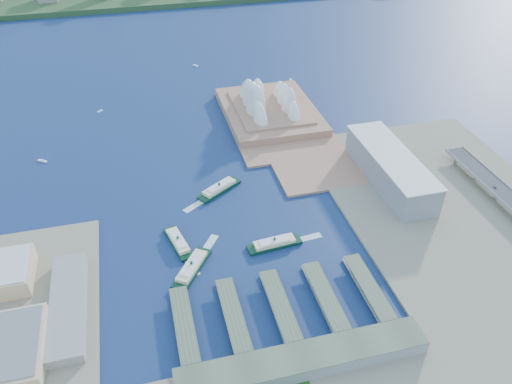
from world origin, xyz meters
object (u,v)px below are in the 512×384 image
object	(u,v)px
ferry_a	(178,240)
ferry_d	(274,242)
toaster_building	(390,168)
car_c	(495,188)
ferry_b	(219,187)
ferry_c	(192,266)
opera_house	(270,96)

from	to	relation	value
ferry_a	ferry_d	distance (m)	97.96
toaster_building	car_c	distance (m)	117.03
ferry_b	car_c	xyz separation A→B (m)	(298.97, -92.90, 10.05)
ferry_a	ferry_c	distance (m)	41.04
ferry_c	ferry_d	distance (m)	87.29
opera_house	ferry_d	xyz separation A→B (m)	(-72.18, -273.32, -26.69)
toaster_building	ferry_d	xyz separation A→B (m)	(-162.18, -73.32, -15.19)
car_c	ferry_d	bearing A→B (deg)	-176.87
opera_house	toaster_building	distance (m)	219.62
ferry_d	car_c	xyz separation A→B (m)	(263.18, 14.41, 10.20)
ferry_b	car_c	bearing A→B (deg)	39.85
ferry_a	ferry_d	xyz separation A→B (m)	(94.21, -26.86, 0.23)
ferry_b	toaster_building	bearing A→B (deg)	47.37
ferry_d	ferry_c	bearing A→B (deg)	94.00
toaster_building	ferry_d	size ratio (longest dim) A/B	2.76
toaster_building	ferry_d	world-z (taller)	toaster_building
opera_house	ferry_a	distance (m)	298.59
ferry_c	car_c	xyz separation A→B (m)	(349.44, 27.82, 9.95)
toaster_building	car_c	xyz separation A→B (m)	(101.00, -58.91, -4.99)
ferry_a	ferry_b	world-z (taller)	ferry_b
ferry_c	ferry_b	bearing A→B (deg)	-77.85
opera_house	ferry_d	distance (m)	283.95
ferry_b	ferry_c	xyz separation A→B (m)	(-50.47, -120.72, 0.10)
toaster_building	ferry_d	distance (m)	178.64
opera_house	ferry_b	world-z (taller)	opera_house
toaster_building	ferry_a	world-z (taller)	toaster_building
car_c	toaster_building	bearing A→B (deg)	149.75
toaster_building	ferry_d	bearing A→B (deg)	-155.67
ferry_a	ferry_b	xyz separation A→B (m)	(58.42, 80.45, 0.38)
ferry_a	ferry_c	world-z (taller)	ferry_c
ferry_d	car_c	world-z (taller)	car_c
opera_house	ferry_c	xyz separation A→B (m)	(-158.44, -286.73, -26.44)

